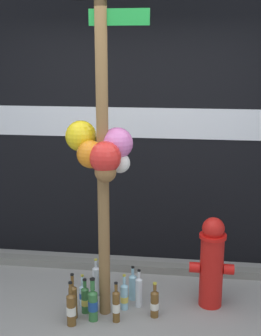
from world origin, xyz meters
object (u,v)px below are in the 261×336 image
at_px(bottle_4, 83,294).
at_px(bottle_5, 93,304).
at_px(fire_hydrant, 212,262).
at_px(bottle_6, 124,296).
at_px(bottle_11, 139,291).
at_px(bottle_8, 133,286).
at_px(bottle_1, 105,285).
at_px(bottle_7, 96,279).
at_px(bottle_0, 85,299).
at_px(memorial_post, 102,130).
at_px(bottle_2, 73,301).
at_px(bottle_3, 116,306).
at_px(bottle_10, 155,303).
at_px(bottle_9, 71,309).

bearing_deg(bottle_4, bottle_5, -56.60).
relative_size(fire_hydrant, bottle_6, 2.50).
distance_m(bottle_4, bottle_11, 0.49).
bearing_deg(bottle_4, bottle_8, 22.41).
bearing_deg(fire_hydrant, bottle_11, -169.72).
relative_size(bottle_1, bottle_7, 0.96).
bearing_deg(bottle_7, bottle_0, -95.55).
bearing_deg(memorial_post, bottle_1, 98.54).
relative_size(fire_hydrant, bottle_8, 2.55).
distance_m(bottle_2, bottle_6, 0.45).
height_order(bottle_3, bottle_6, bottle_3).
xyz_separation_m(memorial_post, bottle_4, (-0.21, 0.09, -1.48)).
height_order(bottle_4, bottle_6, bottle_6).
distance_m(bottle_5, bottle_8, 0.47).
xyz_separation_m(memorial_post, bottle_8, (0.21, 0.26, -1.46)).
xyz_separation_m(fire_hydrant, bottle_10, (-0.47, -0.26, -0.29)).
distance_m(bottle_9, bottle_11, 0.62).
bearing_deg(bottle_5, bottle_4, 123.40).
distance_m(bottle_1, bottle_8, 0.25).
distance_m(bottle_1, bottle_7, 0.11).
relative_size(bottle_7, bottle_10, 1.11).
relative_size(bottle_2, bottle_3, 1.14).
xyz_separation_m(bottle_0, bottle_3, (0.28, -0.10, 0.02)).
distance_m(memorial_post, bottle_7, 1.48).
bearing_deg(bottle_8, bottle_9, -133.54).
xyz_separation_m(bottle_1, bottle_8, (0.25, 0.01, 0.01)).
bearing_deg(memorial_post, bottle_10, 0.14).
relative_size(bottle_1, bottle_9, 0.87).
xyz_separation_m(bottle_0, bottle_9, (-0.07, -0.20, 0.02)).
bearing_deg(bottle_3, bottle_2, 179.26).
height_order(bottle_3, bottle_5, bottle_5).
distance_m(bottle_1, bottle_10, 0.53).
height_order(memorial_post, bottle_7, memorial_post).
relative_size(bottle_0, bottle_11, 0.90).
bearing_deg(bottle_8, bottle_4, -157.59).
height_order(bottle_2, bottle_4, bottle_2).
xyz_separation_m(fire_hydrant, bottle_4, (-1.11, -0.17, -0.30)).
height_order(bottle_0, bottle_6, bottle_6).
bearing_deg(fire_hydrant, bottle_3, -154.76).
height_order(bottle_4, bottle_11, bottle_11).
height_order(bottle_2, bottle_3, bottle_2).
bearing_deg(bottle_5, bottle_0, 130.44).
distance_m(fire_hydrant, bottle_2, 1.23).
xyz_separation_m(bottle_1, bottle_9, (-0.20, -0.46, 0.03)).
height_order(bottle_2, bottle_11, bottle_2).
xyz_separation_m(bottle_3, bottle_10, (0.31, 0.11, -0.02)).
distance_m(bottle_2, bottle_7, 0.43).
relative_size(bottle_6, bottle_9, 0.84).
distance_m(bottle_6, bottle_9, 0.49).
height_order(memorial_post, bottle_2, memorial_post).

